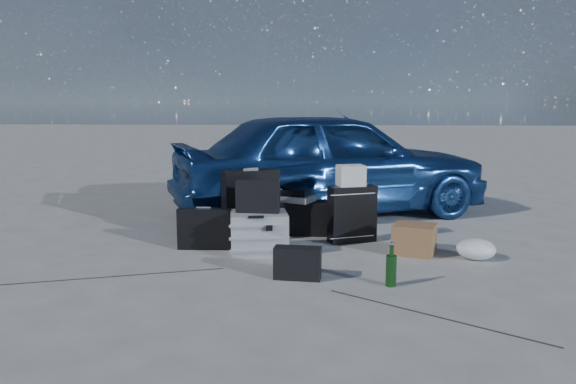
% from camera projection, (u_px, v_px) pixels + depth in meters
% --- Properties ---
extents(ground, '(60.00, 60.00, 0.00)m').
position_uv_depth(ground, '(302.00, 262.00, 4.93)').
color(ground, '#A3A39F').
rests_on(ground, ground).
extents(car, '(4.17, 2.94, 1.32)m').
position_uv_depth(car, '(331.00, 163.00, 6.88)').
color(car, '#235094').
rests_on(car, ground).
extents(pelican_case, '(0.58, 0.51, 0.38)m').
position_uv_depth(pelican_case, '(259.00, 233.00, 5.23)').
color(pelican_case, '#9B9DA0').
rests_on(pelican_case, ground).
extents(laptop_bag, '(0.41, 0.13, 0.30)m').
position_uv_depth(laptop_bag, '(258.00, 197.00, 5.18)').
color(laptop_bag, black).
rests_on(laptop_bag, pelican_case).
extents(briefcase, '(0.51, 0.13, 0.39)m').
position_uv_depth(briefcase, '(204.00, 229.00, 5.35)').
color(briefcase, black).
rests_on(briefcase, ground).
extents(suitcase_left, '(0.59, 0.41, 0.73)m').
position_uv_depth(suitcase_left, '(251.00, 206.00, 5.64)').
color(suitcase_left, black).
rests_on(suitcase_left, ground).
extents(suitcase_right, '(0.50, 0.34, 0.57)m').
position_uv_depth(suitcase_right, '(352.00, 214.00, 5.62)').
color(suitcase_right, black).
rests_on(suitcase_right, ground).
extents(white_carton, '(0.30, 0.26, 0.21)m').
position_uv_depth(white_carton, '(351.00, 175.00, 5.57)').
color(white_carton, silver).
rests_on(white_carton, suitcase_right).
extents(duffel_bag, '(0.71, 0.33, 0.35)m').
position_uv_depth(duffel_bag, '(298.00, 217.00, 6.00)').
color(duffel_bag, black).
rests_on(duffel_bag, ground).
extents(flat_box_white, '(0.44, 0.39, 0.06)m').
position_uv_depth(flat_box_white, '(296.00, 198.00, 5.96)').
color(flat_box_white, silver).
rests_on(flat_box_white, duffel_bag).
extents(flat_box_black, '(0.36, 0.30, 0.07)m').
position_uv_depth(flat_box_black, '(295.00, 192.00, 5.96)').
color(flat_box_black, black).
rests_on(flat_box_black, flat_box_white).
extents(cardboard_box, '(0.45, 0.42, 0.28)m').
position_uv_depth(cardboard_box, '(414.00, 239.00, 5.19)').
color(cardboard_box, olive).
rests_on(cardboard_box, ground).
extents(plastic_bag, '(0.41, 0.38, 0.19)m').
position_uv_depth(plastic_bag, '(476.00, 249.00, 5.01)').
color(plastic_bag, silver).
rests_on(plastic_bag, ground).
extents(messenger_bag, '(0.38, 0.18, 0.26)m').
position_uv_depth(messenger_bag, '(297.00, 263.00, 4.45)').
color(messenger_bag, black).
rests_on(messenger_bag, ground).
extents(green_bottle, '(0.11, 0.11, 0.33)m').
position_uv_depth(green_bottle, '(391.00, 265.00, 4.27)').
color(green_bottle, black).
rests_on(green_bottle, ground).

